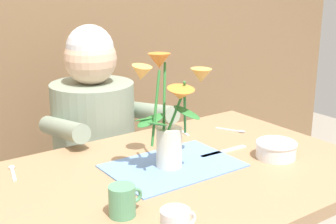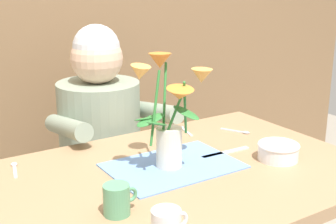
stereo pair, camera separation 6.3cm
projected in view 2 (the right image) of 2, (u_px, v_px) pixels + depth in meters
dining_table at (177, 201)px, 1.44m from camera, size 1.20×0.80×0.74m
seated_person at (102, 160)px, 1.97m from camera, size 0.45×0.47×1.14m
striped_placemat at (173, 166)px, 1.45m from camera, size 0.40×0.28×0.00m
flower_vase at (170, 114)px, 1.39m from camera, size 0.30×0.20×0.35m
ceramic_bowl at (278, 151)px, 1.50m from camera, size 0.14×0.14×0.06m
dinner_knife at (226, 152)px, 1.56m from camera, size 0.19×0.02×0.00m
ceramic_mug at (117, 200)px, 1.15m from camera, size 0.09×0.07×0.08m
spoon_1 at (184, 129)px, 1.79m from camera, size 0.04×0.12×0.01m
spoon_2 at (286, 149)px, 1.59m from camera, size 0.04×0.12×0.01m
spoon_3 at (240, 132)px, 1.77m from camera, size 0.07×0.11×0.01m
spoon_4 at (14, 167)px, 1.44m from camera, size 0.04×0.12×0.01m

